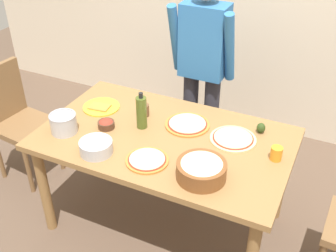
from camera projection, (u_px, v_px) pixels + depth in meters
ground at (165, 221)px, 3.05m from camera, size 8.00×8.00×0.00m
dining_table at (165, 148)px, 2.69m from camera, size 1.60×0.96×0.76m
person_cook at (203, 64)px, 3.12m from camera, size 0.49×0.25×1.62m
chair_wooden_left at (16, 116)px, 3.25m from camera, size 0.44×0.44×0.95m
pizza_raw_on_board at (233, 139)px, 2.60m from camera, size 0.29×0.29×0.02m
pizza_cooked_on_tray at (147, 160)px, 2.42m from camera, size 0.26×0.26×0.02m
pizza_second_cooked at (187, 124)px, 2.74m from camera, size 0.30×0.30×0.02m
plate_with_slice at (101, 107)px, 2.93m from camera, size 0.26×0.26×0.02m
popcorn_bowl at (201, 169)px, 2.27m from camera, size 0.28×0.28×0.11m
mixing_bowl_steel at (96, 147)px, 2.47m from camera, size 0.20×0.20×0.08m
small_sauce_bowl at (106, 124)px, 2.71m from camera, size 0.11×0.11×0.06m
olive_oil_bottle at (142, 112)px, 2.67m from camera, size 0.07×0.07×0.26m
steel_pot at (63, 123)px, 2.65m from camera, size 0.17×0.17×0.13m
cup_orange at (276, 153)px, 2.42m from camera, size 0.07×0.07×0.08m
cup_small_brown at (144, 110)px, 2.83m from camera, size 0.07×0.07×0.08m
avocado at (261, 128)px, 2.66m from camera, size 0.06×0.06×0.07m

